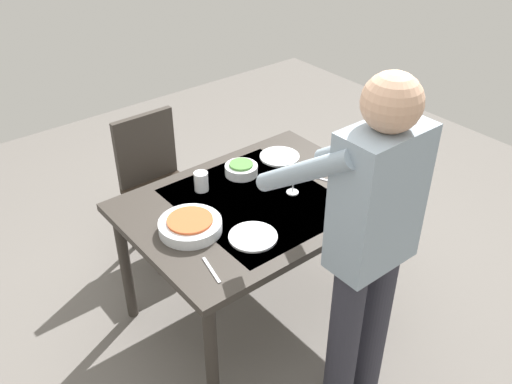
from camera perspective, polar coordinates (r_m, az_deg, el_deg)
ground_plane at (r=3.34m, az=0.00°, el=-11.76°), size 6.00×6.00×0.00m
dining_table at (r=2.90m, az=0.00°, el=-2.20°), size 1.31×0.96×0.77m
chair_near at (r=3.54m, az=-10.18°, el=1.50°), size 0.40×0.40×0.91m
person_server at (r=2.31m, az=11.38°, el=-4.96°), size 0.42×0.61×1.69m
wine_bottle at (r=3.01m, az=11.00°, el=2.95°), size 0.07×0.07×0.30m
wine_glass_left at (r=2.86m, az=3.83°, el=1.68°), size 0.07×0.07×0.15m
water_cup_near_left at (r=2.92m, az=13.29°, el=0.13°), size 0.07×0.07×0.09m
water_cup_near_right at (r=2.92m, az=-5.63°, el=1.09°), size 0.07×0.07×0.10m
serving_bowl_pasta at (r=2.64m, az=-6.74°, el=-3.38°), size 0.30×0.30×0.07m
side_bowl_salad at (r=3.05m, az=-1.51°, el=2.38°), size 0.18×0.18×0.07m
dinner_plate_near at (r=2.60m, az=-0.31°, el=-4.59°), size 0.23×0.23×0.01m
dinner_plate_far at (r=3.22m, az=2.43°, el=3.64°), size 0.23×0.23×0.01m
table_knife at (r=3.06m, az=5.78°, el=1.60°), size 0.09×0.19×0.00m
table_fork at (r=2.43m, az=-4.59°, el=-7.94°), size 0.05×0.18×0.00m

